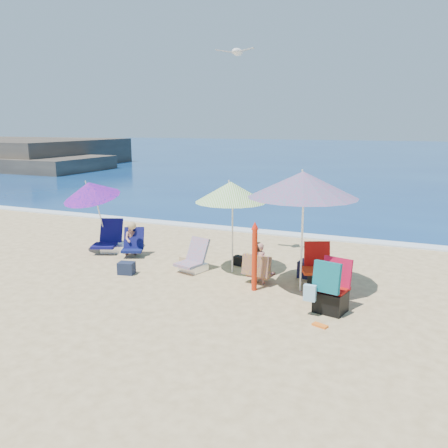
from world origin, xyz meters
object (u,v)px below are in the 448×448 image
at_px(camp_chair_left, 321,274).
at_px(person_left, 132,239).
at_px(umbrella_blue, 90,190).
at_px(chair_rainbow, 193,262).
at_px(umbrella_striped, 231,192).
at_px(camp_chair_right, 330,293).
at_px(chair_navy, 112,243).
at_px(umbrella_turquoise, 303,185).
at_px(person_center, 259,264).
at_px(furled_umbrella, 255,253).
at_px(seagull, 237,52).

distance_m(camp_chair_left, person_left, 4.55).
bearing_deg(umbrella_blue, chair_rainbow, -8.06).
bearing_deg(umbrella_striped, camp_chair_right, -29.84).
bearing_deg(person_left, chair_navy, 170.57).
height_order(umbrella_turquoise, camp_chair_left, umbrella_turquoise).
xyz_separation_m(chair_rainbow, camp_chair_left, (2.69, 0.02, 0.08)).
bearing_deg(umbrella_turquoise, person_left, 168.94).
relative_size(umbrella_turquoise, umbrella_striped, 1.23).
bearing_deg(person_center, person_left, 167.86).
height_order(umbrella_blue, furled_umbrella, umbrella_blue).
xyz_separation_m(person_left, seagull, (2.37, 0.64, 4.13)).
xyz_separation_m(umbrella_turquoise, umbrella_striped, (-1.60, 0.54, -0.29)).
bearing_deg(chair_navy, furled_umbrella, -16.61).
height_order(furled_umbrella, camp_chair_right, furled_umbrella).
bearing_deg(person_left, person_center, -12.14).
bearing_deg(camp_chair_right, seagull, 138.60).
xyz_separation_m(umbrella_turquoise, person_center, (-0.83, 0.10, -1.59)).
relative_size(chair_navy, person_center, 1.15).
distance_m(chair_rainbow, camp_chair_right, 3.28).
bearing_deg(seagull, furled_umbrella, -58.86).
bearing_deg(umbrella_turquoise, chair_navy, 169.17).
bearing_deg(umbrella_blue, person_center, -8.39).
distance_m(chair_navy, camp_chair_right, 5.85).
relative_size(camp_chair_right, person_center, 1.11).
bearing_deg(camp_chair_left, umbrella_striped, 174.78).
height_order(furled_umbrella, person_left, furled_umbrella).
relative_size(umbrella_striped, camp_chair_right, 2.13).
bearing_deg(chair_navy, umbrella_blue, -155.45).
relative_size(umbrella_turquoise, seagull, 2.83).
bearing_deg(camp_chair_right, furled_umbrella, 161.53).
height_order(umbrella_turquoise, person_left, umbrella_turquoise).
height_order(chair_navy, camp_chair_right, camp_chair_right).
xyz_separation_m(umbrella_turquoise, person_left, (-4.21, 0.82, -1.60)).
bearing_deg(camp_chair_right, umbrella_blue, 165.59).
xyz_separation_m(umbrella_turquoise, seagull, (-1.84, 1.46, 2.53)).
bearing_deg(camp_chair_left, seagull, 153.03).
distance_m(chair_rainbow, person_center, 1.58).
bearing_deg(chair_rainbow, seagull, 64.68).
bearing_deg(chair_navy, umbrella_striped, -6.94).
bearing_deg(chair_navy, camp_chair_right, -17.11).
height_order(chair_rainbow, person_left, person_left).
relative_size(umbrella_blue, furled_umbrella, 1.41).
xyz_separation_m(umbrella_striped, umbrella_blue, (-3.69, 0.22, -0.19)).
xyz_separation_m(camp_chair_left, person_left, (-4.52, 0.46, 0.13)).
distance_m(umbrella_blue, person_left, 1.56).
distance_m(furled_umbrella, chair_navy, 4.31).
bearing_deg(camp_chair_right, person_center, 150.09).
distance_m(umbrella_turquoise, furled_umbrella, 1.52).
bearing_deg(seagull, umbrella_blue, -168.45).
xyz_separation_m(umbrella_striped, seagull, (-0.24, 0.92, 2.82)).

